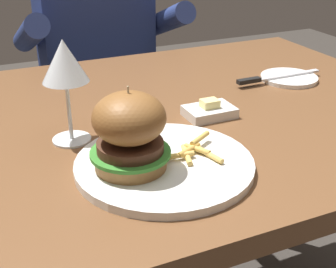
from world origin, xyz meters
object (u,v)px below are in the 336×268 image
(burger_sandwich, at_px, (130,131))
(wine_glass, at_px, (64,65))
(diner_person, at_px, (98,85))
(main_plate, at_px, (164,164))
(bread_plate, at_px, (289,78))
(butter_dish, at_px, (209,111))
(table_knife, at_px, (272,77))

(burger_sandwich, distance_m, wine_glass, 0.18)
(burger_sandwich, height_order, diner_person, diner_person)
(diner_person, bearing_deg, burger_sandwich, -102.72)
(main_plate, xyz_separation_m, diner_person, (0.15, 0.91, -0.18))
(main_plate, distance_m, diner_person, 0.94)
(wine_glass, xyz_separation_m, bread_plate, (0.56, 0.11, -0.14))
(wine_glass, distance_m, butter_dish, 0.31)
(burger_sandwich, height_order, butter_dish, burger_sandwich)
(bread_plate, bearing_deg, burger_sandwich, -152.25)
(table_knife, xyz_separation_m, butter_dish, (-0.23, -0.12, -0.00))
(main_plate, height_order, diner_person, diner_person)
(table_knife, distance_m, butter_dish, 0.26)
(wine_glass, height_order, bread_plate, wine_glass)
(burger_sandwich, relative_size, bread_plate, 0.97)
(butter_dish, bearing_deg, burger_sandwich, -145.87)
(burger_sandwich, distance_m, table_knife, 0.53)
(bread_plate, height_order, butter_dish, butter_dish)
(butter_dish, bearing_deg, main_plate, -137.32)
(butter_dish, xyz_separation_m, diner_person, (-0.02, 0.76, -0.19))
(burger_sandwich, bearing_deg, bread_plate, 27.75)
(bread_plate, xyz_separation_m, diner_person, (-0.30, 0.64, -0.18))
(main_plate, height_order, butter_dish, butter_dish)
(butter_dish, height_order, diner_person, diner_person)
(bread_plate, bearing_deg, butter_dish, -157.81)
(main_plate, distance_m, butter_dish, 0.23)
(butter_dish, distance_m, diner_person, 0.78)
(bread_plate, distance_m, diner_person, 0.73)
(burger_sandwich, relative_size, diner_person, 0.11)
(wine_glass, relative_size, butter_dish, 1.90)
(table_knife, height_order, diner_person, diner_person)
(wine_glass, distance_m, table_knife, 0.54)
(burger_sandwich, relative_size, wine_glass, 0.72)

